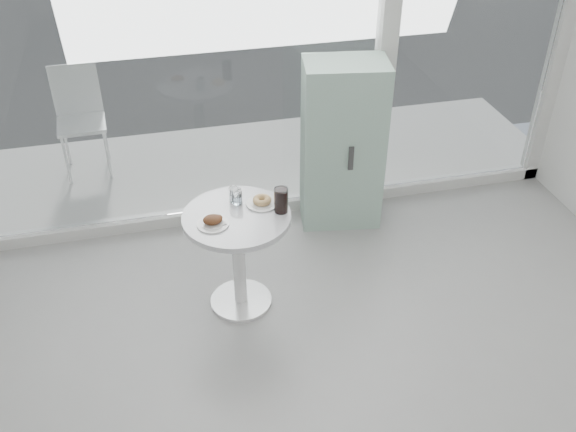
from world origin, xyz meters
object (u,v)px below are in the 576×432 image
object	(u,v)px
water_tumbler_a	(237,198)
water_tumbler_b	(234,196)
cola_glass	(281,200)
main_table	(238,242)
plate_donut	(262,202)
mint_cabinet	(342,145)
patio_chair	(80,113)
plate_fritter	(213,221)

from	to	relation	value
water_tumbler_a	water_tumbler_b	xyz separation A→B (m)	(-0.02, 0.03, 0.00)
water_tumbler_b	cola_glass	distance (m)	0.34
main_table	plate_donut	xyz separation A→B (m)	(0.19, 0.09, 0.24)
main_table	mint_cabinet	bearing A→B (deg)	41.14
cola_glass	patio_chair	bearing A→B (deg)	122.12
main_table	plate_fritter	distance (m)	0.30
patio_chair	plate_donut	size ratio (longest dim) A/B	4.54
mint_cabinet	patio_chair	world-z (taller)	mint_cabinet
water_tumbler_a	patio_chair	bearing A→B (deg)	118.63
mint_cabinet	cola_glass	world-z (taller)	mint_cabinet
main_table	water_tumbler_a	distance (m)	0.30
main_table	cola_glass	xyz separation A→B (m)	(0.30, -0.02, 0.30)
mint_cabinet	patio_chair	bearing A→B (deg)	157.84
mint_cabinet	patio_chair	distance (m)	2.44
patio_chair	plate_fritter	bearing A→B (deg)	-70.46
patio_chair	plate_fritter	world-z (taller)	patio_chair
plate_donut	water_tumbler_a	bearing A→B (deg)	164.18
water_tumbler_a	water_tumbler_b	world-z (taller)	water_tumbler_b
patio_chair	plate_fritter	xyz separation A→B (m)	(0.91, -2.23, 0.19)
water_tumbler_a	cola_glass	bearing A→B (deg)	-30.72
main_table	cola_glass	bearing A→B (deg)	-4.71
plate_fritter	water_tumbler_b	bearing A→B (deg)	52.55
patio_chair	water_tumbler_b	world-z (taller)	patio_chair
plate_fritter	plate_donut	world-z (taller)	plate_fritter
plate_fritter	plate_donut	distance (m)	0.38
main_table	water_tumbler_b	bearing A→B (deg)	84.71
main_table	water_tumbler_b	size ratio (longest dim) A/B	7.15
water_tumbler_b	plate_fritter	bearing A→B (deg)	-127.45
patio_chair	cola_glass	bearing A→B (deg)	-60.64
mint_cabinet	water_tumbler_a	world-z (taller)	mint_cabinet
mint_cabinet	plate_donut	xyz separation A→B (m)	(-0.82, -0.79, 0.10)
plate_fritter	plate_donut	size ratio (longest dim) A/B	0.97
mint_cabinet	water_tumbler_a	xyz separation A→B (m)	(-0.98, -0.75, 0.12)
main_table	water_tumbler_a	world-z (taller)	water_tumbler_a
main_table	patio_chair	world-z (taller)	patio_chair
mint_cabinet	water_tumbler_b	size ratio (longest dim) A/B	12.91
plate_donut	water_tumbler_b	world-z (taller)	water_tumbler_b
plate_fritter	plate_donut	xyz separation A→B (m)	(0.35, 0.16, -0.01)
water_tumbler_b	cola_glass	world-z (taller)	cola_glass
water_tumbler_a	plate_fritter	bearing A→B (deg)	-133.38
plate_fritter	cola_glass	bearing A→B (deg)	5.70
patio_chair	water_tumbler_b	distance (m)	2.29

